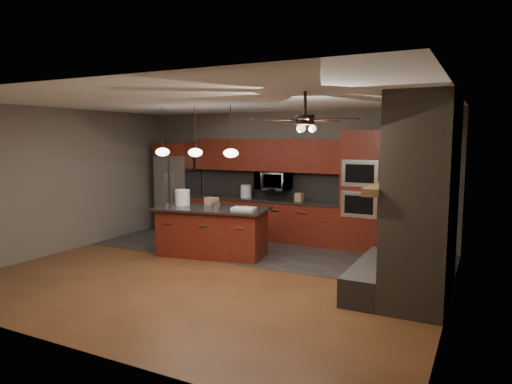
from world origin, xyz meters
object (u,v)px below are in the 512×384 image
Objects in this scene: oven_tower at (363,191)px; counter_box at (299,197)px; cardboard_box at (212,201)px; kitchen_island at (212,231)px; white_bucket at (183,197)px; paint_tray at (244,209)px; counter_bucket at (246,191)px; microwave at (274,181)px; refrigerator at (178,187)px; paint_can at (216,206)px.

counter_box is (-1.33, -0.04, -0.20)m from oven_tower.
cardboard_box is 1.36× the size of counter_box.
kitchen_island is 7.44× the size of white_bucket.
counter_bucket reaches higher than paint_tray.
kitchen_island is (-2.42, -1.74, -0.73)m from oven_tower.
kitchen_island is 0.81m from paint_tray.
refrigerator is (-2.46, -0.13, -0.25)m from microwave.
cardboard_box is (-0.62, -1.53, -0.30)m from microwave.
microwave is 2.48m from refrigerator.
counter_bucket reaches higher than cardboard_box.
white_bucket is 1.27× the size of cardboard_box.
counter_box reaches higher than paint_can.
counter_bucket is 1.29m from counter_box.
oven_tower is 8.51× the size of counter_bucket.
white_bucket is 0.57m from cardboard_box.
oven_tower reaches higher than cardboard_box.
refrigerator is at bearing -179.05° from oven_tower.
oven_tower is 1.13× the size of refrigerator.
refrigerator is 1.81m from counter_bucket.
microwave is at bearing 80.88° from paint_can.
white_bucket is 1.35m from paint_tray.
paint_tray reaches higher than kitchen_island.
cardboard_box is at bearing -150.42° from oven_tower.
refrigerator is 2.31m from cardboard_box.
cardboard_box is (0.52, 0.24, -0.08)m from white_bucket.
kitchen_island is at bearing -2.33° from white_bucket.
white_bucket is 1.79m from counter_bucket.
white_bucket reaches higher than paint_can.
microwave reaches higher than cardboard_box.
refrigerator reaches higher than paint_can.
refrigerator is 7.54× the size of counter_bucket.
cardboard_box is at bearing 113.73° from kitchen_island.
white_bucket is 2.44m from counter_box.
paint_tray is (-1.77, -1.68, -0.25)m from oven_tower.
kitchen_island is at bearing 147.45° from paint_can.
microwave is at bearing 178.34° from oven_tower.
kitchen_island is 8.03× the size of counter_bucket.
oven_tower is 2.63m from counter_bucket.
kitchen_island is 0.54m from paint_can.
microwave reaches higher than paint_tray.
counter_bucket is (-0.03, 1.48, 0.04)m from cardboard_box.
refrigerator is 12.04× the size of counter_box.
oven_tower reaches higher than counter_bucket.
counter_box is at bearing 62.17° from paint_can.
microwave reaches higher than counter_box.
oven_tower is at bearing 28.80° from white_bucket.
white_bucket is at bearing -122.74° from microwave.
kitchen_island is at bearing -83.33° from counter_bucket.
kitchen_island is at bearing -113.74° from counter_box.
refrigerator is at bearing 151.63° from cardboard_box.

